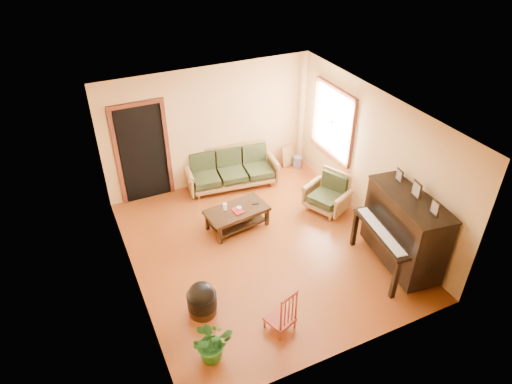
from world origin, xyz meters
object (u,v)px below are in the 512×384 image
footstool (202,302)px  coffee_table (237,218)px  red_chair (280,309)px  ceramic_crock (298,162)px  potted_plant (212,342)px  piano (404,232)px  armchair (327,193)px  sofa (232,169)px

footstool → coffee_table: bearing=52.7°
red_chair → ceramic_crock: bearing=38.4°
ceramic_crock → potted_plant: size_ratio=0.40×
coffee_table → footstool: footstool is taller
coffee_table → piano: piano is taller
coffee_table → armchair: size_ratio=1.47×
footstool → potted_plant: potted_plant is taller
potted_plant → armchair: bearing=34.9°
red_chair → potted_plant: (-1.07, -0.05, -0.08)m
footstool → red_chair: red_chair is taller
sofa → footstool: 3.58m
ceramic_crock → sofa: bearing=-176.2°
armchair → piano: size_ratio=0.50×
piano → potted_plant: piano is taller
coffee_table → ceramic_crock: size_ratio=4.59×
footstool → ceramic_crock: (3.48, 3.21, -0.09)m
ceramic_crock → footstool: bearing=-137.3°
armchair → potted_plant: size_ratio=1.25×
red_chair → piano: bearing=-10.3°
piano → ceramic_crock: piano is taller
sofa → coffee_table: (-0.47, -1.38, -0.21)m
red_chair → ceramic_crock: (2.55, 3.98, -0.27)m
potted_plant → sofa: bearing=63.8°
footstool → potted_plant: size_ratio=0.72×
ceramic_crock → potted_plant: potted_plant is taller
coffee_table → piano: bearing=-44.7°
sofa → armchair: sofa is taller
piano → footstool: (-3.44, 0.39, -0.48)m
armchair → ceramic_crock: armchair is taller
armchair → red_chair: size_ratio=0.99×
piano → potted_plant: 3.63m
piano → potted_plant: size_ratio=2.50×
piano → sofa: bearing=123.5°
coffee_table → footstool: (-1.31, -1.72, 0.01)m
piano → footstool: 3.49m
ceramic_crock → potted_plant: 5.42m
coffee_table → ceramic_crock: coffee_table is taller
piano → potted_plant: bearing=-165.1°
armchair → footstool: (-3.16, -1.48, -0.18)m
footstool → red_chair: (0.93, -0.77, 0.18)m
footstool → armchair: bearing=25.1°
coffee_table → armchair: (1.85, -0.24, 0.18)m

